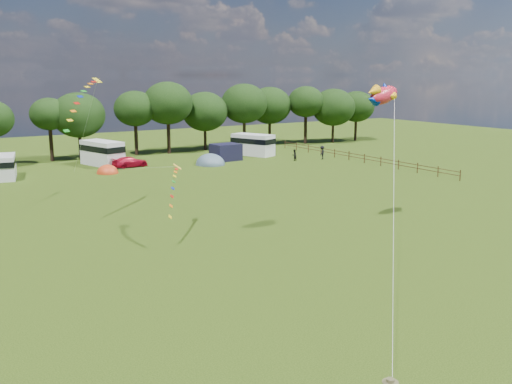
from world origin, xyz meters
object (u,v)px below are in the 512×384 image
fish_kite (382,95)px  walker_a (294,155)px  campervan_d (253,144)px  tent_orange (108,173)px  campervan_c (102,152)px  walker_b (322,153)px  car_c (130,162)px  campervan_b (4,166)px  tent_greyblue (210,164)px

fish_kite → walker_a: size_ratio=2.41×
campervan_d → tent_orange: campervan_d is taller
campervan_c → walker_a: (22.74, -9.66, -0.90)m
tent_orange → walker_b: 28.45m
tent_orange → fish_kite: size_ratio=0.76×
tent_orange → fish_kite: 36.57m
car_c → campervan_d: 18.57m
campervan_b → campervan_d: bearing=-76.1°
tent_orange → walker_a: bearing=-8.1°
walker_a → tent_orange: bearing=-23.4°
tent_greyblue → campervan_d: bearing=26.5°
walker_b → car_c: bearing=-53.8°
tent_orange → walker_a: 24.35m
fish_kite → walker_a: 34.70m
campervan_c → campervan_b: bearing=90.9°
car_c → campervan_c: (-2.37, 3.33, 1.00)m
tent_greyblue → walker_a: 11.38m
car_c → tent_orange: (-3.73, -2.89, -0.63)m
fish_kite → tent_orange: bearing=95.5°
campervan_d → fish_kite: fish_kite is taller
campervan_b → tent_orange: 11.01m
car_c → tent_greyblue: bearing=-118.4°
car_c → walker_b: walker_b is taller
campervan_d → tent_orange: 22.66m
car_c → campervan_c: 4.21m
campervan_d → campervan_c: bearing=61.5°
walker_a → tent_greyblue: bearing=-30.1°
tent_orange → walker_b: walker_b is taller
campervan_b → walker_a: size_ratio=3.72×
campervan_d → walker_b: bearing=-167.2°
campervan_b → walker_b: size_ratio=3.04×
car_c → walker_b: bearing=-114.7°
tent_orange → fish_kite: bearing=-73.6°
campervan_b → walker_a: 35.24m
fish_kite → walker_b: (18.16, 29.53, -8.82)m
tent_greyblue → walker_b: walker_b is taller
campervan_c → car_c: bearing=-160.8°
campervan_b → tent_greyblue: size_ratio=1.36×
tent_greyblue → walker_a: size_ratio=2.73×
campervan_c → walker_a: campervan_c is taller
campervan_d → fish_kite: (-12.29, -37.84, 8.13)m
campervan_d → tent_greyblue: (-9.13, -4.56, -1.58)m
campervan_c → campervan_d: (20.88, -2.21, -0.04)m
car_c → campervan_c: size_ratio=0.64×
campervan_c → tent_orange: size_ratio=2.44×
campervan_c → campervan_d: bearing=-112.3°
campervan_c → tent_orange: campervan_c is taller
tent_greyblue → car_c: bearing=159.9°
tent_greyblue → campervan_c: bearing=150.1°
campervan_c → walker_b: 28.75m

